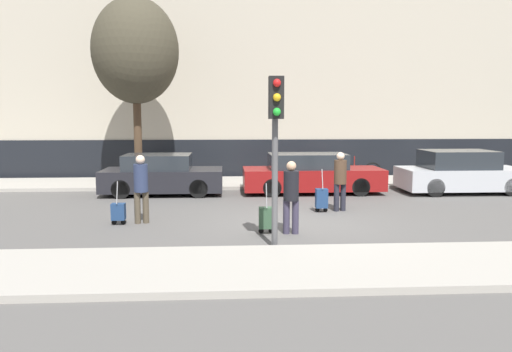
{
  "coord_description": "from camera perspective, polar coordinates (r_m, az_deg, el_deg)",
  "views": [
    {
      "loc": [
        -1.79,
        -11.92,
        2.63
      ],
      "look_at": [
        -0.96,
        1.8,
        0.95
      ],
      "focal_mm": 35.0,
      "sensor_mm": 36.0,
      "label": 1
    }
  ],
  "objects": [
    {
      "name": "parked_bicycle",
      "position": [
        19.46,
        11.69,
        0.52
      ],
      "size": [
        1.77,
        0.06,
        0.96
      ],
      "color": "black",
      "rests_on": "sidewalk_far"
    },
    {
      "name": "trolley_left",
      "position": [
        12.49,
        -15.45,
        -3.96
      ],
      "size": [
        0.34,
        0.29,
        1.06
      ],
      "color": "navy",
      "rests_on": "ground_plane"
    },
    {
      "name": "trolley_right",
      "position": [
        13.7,
        7.5,
        -2.55
      ],
      "size": [
        0.34,
        0.29,
        1.18
      ],
      "color": "navy",
      "rests_on": "ground_plane"
    },
    {
      "name": "pedestrian_right",
      "position": [
        13.86,
        9.6,
        -0.22
      ],
      "size": [
        0.34,
        0.34,
        1.63
      ],
      "rotation": [
        0.0,
        0.0,
        0.25
      ],
      "color": "#23232D",
      "rests_on": "ground_plane"
    },
    {
      "name": "parked_car_2",
      "position": [
        18.35,
        22.36,
        0.32
      ],
      "size": [
        4.15,
        1.86,
        1.44
      ],
      "color": "#B7BABF",
      "rests_on": "ground_plane"
    },
    {
      "name": "traffic_light",
      "position": [
        9.6,
        2.26,
        5.63
      ],
      "size": [
        0.28,
        0.47,
        3.36
      ],
      "color": "#515154",
      "rests_on": "ground_plane"
    },
    {
      "name": "building_facade",
      "position": [
        22.96,
        1.03,
        12.97
      ],
      "size": [
        28.0,
        3.34,
        10.08
      ],
      "color": "#B7AD99",
      "rests_on": "ground_plane"
    },
    {
      "name": "pedestrian_left",
      "position": [
        12.42,
        -13.01,
        -0.99
      ],
      "size": [
        0.34,
        0.34,
        1.68
      ],
      "rotation": [
        0.0,
        0.0,
        0.24
      ],
      "color": "#4C4233",
      "rests_on": "ground_plane"
    },
    {
      "name": "ground_plane",
      "position": [
        12.34,
        4.97,
        -5.37
      ],
      "size": [
        80.0,
        80.0,
        0.0
      ],
      "primitive_type": "plane",
      "color": "#565451"
    },
    {
      "name": "trolley_center",
      "position": [
        11.16,
        1.17,
        -4.81
      ],
      "size": [
        0.34,
        0.29,
        1.13
      ],
      "color": "#335138",
      "rests_on": "ground_plane"
    },
    {
      "name": "sidewalk_near",
      "position": [
        8.75,
        8.64,
        -10.2
      ],
      "size": [
        28.0,
        2.5,
        0.12
      ],
      "color": "#A39E93",
      "rests_on": "ground_plane"
    },
    {
      "name": "parked_car_1",
      "position": [
        16.99,
        6.32,
        0.19
      ],
      "size": [
        4.68,
        1.72,
        1.34
      ],
      "color": "maroon",
      "rests_on": "ground_plane"
    },
    {
      "name": "bare_tree_near_crossing",
      "position": [
        18.58,
        -13.61,
        13.68
      ],
      "size": [
        3.04,
        3.04,
        6.62
      ],
      "color": "#4C3826",
      "rests_on": "sidewalk_far"
    },
    {
      "name": "sidewalk_far",
      "position": [
        19.18,
        1.91,
        -0.73
      ],
      "size": [
        28.0,
        3.0,
        0.12
      ],
      "color": "#A39E93",
      "rests_on": "ground_plane"
    },
    {
      "name": "parked_car_0",
      "position": [
        16.92,
        -10.72,
        0.07
      ],
      "size": [
        3.95,
        1.84,
        1.34
      ],
      "color": "black",
      "rests_on": "ground_plane"
    },
    {
      "name": "pedestrian_center",
      "position": [
        11.06,
        4.03,
        -1.95
      ],
      "size": [
        0.35,
        0.34,
        1.63
      ],
      "rotation": [
        0.0,
        0.0,
        -0.11
      ],
      "color": "#383347",
      "rests_on": "ground_plane"
    }
  ]
}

